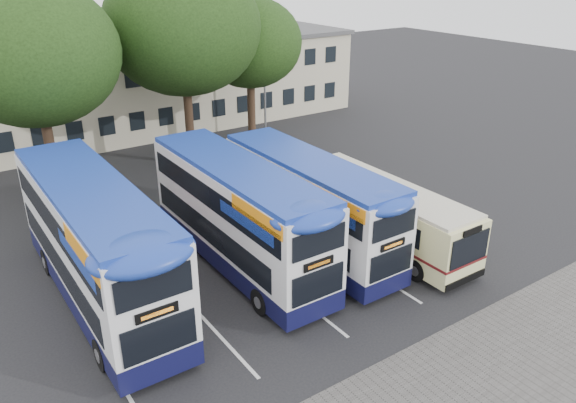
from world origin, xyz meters
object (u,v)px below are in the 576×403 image
at_px(lamp_post, 265,63).
at_px(bus_dd_mid, 238,211).
at_px(tree_mid, 182,28).
at_px(bus_dd_left, 95,239).
at_px(tree_left, 33,54).
at_px(bus_dd_right, 309,201).
at_px(bus_single, 382,210).
at_px(tree_right, 250,43).

distance_m(lamp_post, bus_dd_mid, 17.73).
distance_m(tree_mid, bus_dd_left, 15.61).
xyz_separation_m(tree_mid, bus_dd_left, (-9.06, -11.50, -5.42)).
height_order(lamp_post, bus_dd_left, lamp_post).
relative_size(tree_left, bus_dd_right, 1.10).
height_order(lamp_post, bus_single, lamp_post).
relative_size(tree_left, bus_dd_left, 0.98).
bearing_deg(bus_single, lamp_post, 75.27).
xyz_separation_m(tree_right, bus_single, (-2.12, -14.37, -5.17)).
xyz_separation_m(tree_left, bus_single, (10.58, -12.51, -5.93)).
distance_m(bus_dd_left, bus_dd_mid, 5.47).
bearing_deg(tree_mid, tree_left, -170.63).
bearing_deg(lamp_post, bus_dd_mid, -125.93).
bearing_deg(bus_single, tree_right, 81.60).
height_order(bus_dd_right, bus_single, bus_dd_right).
xyz_separation_m(lamp_post, tree_right, (-2.09, -1.65, 1.64)).
xyz_separation_m(lamp_post, tree_left, (-14.79, -3.52, 2.40)).
distance_m(bus_dd_right, bus_single, 3.33).
bearing_deg(lamp_post, tree_right, -141.65).
distance_m(tree_mid, tree_right, 4.77).
distance_m(tree_left, bus_dd_mid, 12.65).
bearing_deg(bus_single, tree_left, 130.22).
distance_m(lamp_post, bus_single, 16.94).
xyz_separation_m(bus_dd_left, bus_dd_right, (8.54, -1.04, -0.28)).
height_order(tree_mid, bus_dd_right, tree_mid).
height_order(tree_right, bus_dd_right, tree_right).
xyz_separation_m(lamp_post, bus_dd_right, (-7.20, -14.72, -2.82)).
xyz_separation_m(tree_left, bus_dd_mid, (4.50, -10.67, -5.09)).
xyz_separation_m(tree_mid, bus_dd_mid, (-3.61, -12.01, -5.57)).
distance_m(tree_mid, bus_dd_mid, 13.72).
bearing_deg(bus_dd_mid, tree_mid, 73.26).
bearing_deg(tree_mid, bus_single, -79.93).
distance_m(tree_mid, bus_single, 15.45).
xyz_separation_m(tree_left, bus_dd_right, (7.59, -11.20, -5.22)).
relative_size(bus_dd_right, bus_single, 1.07).
bearing_deg(tree_left, tree_mid, 9.37).
distance_m(bus_dd_left, bus_single, 11.80).
bearing_deg(tree_right, bus_dd_left, -138.60).
bearing_deg(tree_mid, bus_dd_left, -128.23).
height_order(tree_mid, bus_dd_mid, tree_mid).
xyz_separation_m(tree_left, tree_mid, (8.12, 1.34, 0.47)).
bearing_deg(tree_right, bus_single, -98.40).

